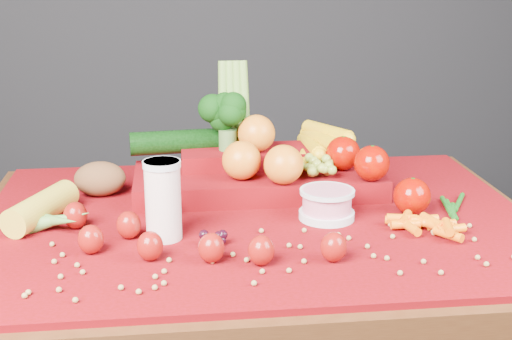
{
  "coord_description": "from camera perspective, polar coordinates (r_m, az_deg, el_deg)",
  "views": [
    {
      "loc": [
        -0.15,
        -1.28,
        1.25
      ],
      "look_at": [
        0.0,
        0.02,
        0.85
      ],
      "focal_mm": 50.0,
      "sensor_mm": 36.0,
      "label": 1
    }
  ],
  "objects": [
    {
      "name": "yogurt_bowl",
      "position": [
        1.36,
        5.69,
        -2.65
      ],
      "size": [
        0.11,
        0.11,
        0.06
      ],
      "rotation": [
        0.0,
        0.0,
        0.15
      ],
      "color": "silver",
      "rests_on": "red_cloth"
    },
    {
      "name": "produce_mound",
      "position": [
        1.51,
        0.83,
        0.53
      ],
      "size": [
        0.59,
        0.35,
        0.27
      ],
      "color": "#6B030F",
      "rests_on": "red_cloth"
    },
    {
      "name": "milk_glass",
      "position": [
        1.26,
        -7.45,
        -2.18
      ],
      "size": [
        0.07,
        0.07,
        0.14
      ],
      "rotation": [
        0.0,
        0.0,
        0.13
      ],
      "color": "silver",
      "rests_on": "red_cloth"
    },
    {
      "name": "soybean_scatter",
      "position": [
        1.19,
        1.25,
        -6.94
      ],
      "size": [
        0.84,
        0.24,
        0.01
      ],
      "primitive_type": null,
      "color": "#A18245",
      "rests_on": "red_cloth"
    },
    {
      "name": "potato",
      "position": [
        1.52,
        -12.37,
        -0.69
      ],
      "size": [
        0.11,
        0.08,
        0.07
      ],
      "primitive_type": "ellipsoid",
      "color": "#56331D",
      "rests_on": "red_cloth"
    },
    {
      "name": "corn_ear",
      "position": [
        1.37,
        -16.23,
        -3.62
      ],
      "size": [
        0.24,
        0.26,
        0.06
      ],
      "rotation": [
        0.0,
        0.0,
        1.16
      ],
      "color": "gold",
      "rests_on": "red_cloth"
    },
    {
      "name": "table",
      "position": [
        1.42,
        0.1,
        -7.78
      ],
      "size": [
        1.1,
        0.8,
        0.75
      ],
      "color": "#351A0C",
      "rests_on": "ground"
    },
    {
      "name": "green_bean_pile",
      "position": [
        1.47,
        15.8,
        -2.9
      ],
      "size": [
        0.14,
        0.12,
        0.01
      ],
      "primitive_type": null,
      "color": "#155914",
      "rests_on": "red_cloth"
    },
    {
      "name": "red_cloth",
      "position": [
        1.38,
        0.1,
        -3.97
      ],
      "size": [
        1.05,
        0.75,
        0.01
      ],
      "primitive_type": "cube",
      "color": "#6B030F",
      "rests_on": "table"
    },
    {
      "name": "dark_grape_cluster",
      "position": [
        1.23,
        -3.08,
        -5.73
      ],
      "size": [
        0.06,
        0.05,
        0.03
      ],
      "primitive_type": null,
      "color": "black",
      "rests_on": "red_cloth"
    },
    {
      "name": "baby_carrot_pile",
      "position": [
        1.32,
        13.67,
        -4.42
      ],
      "size": [
        0.18,
        0.17,
        0.03
      ],
      "primitive_type": null,
      "color": "orange",
      "rests_on": "red_cloth"
    },
    {
      "name": "strawberry_scatter",
      "position": [
        1.24,
        -6.57,
        -4.97
      ],
      "size": [
        0.48,
        0.28,
        0.05
      ],
      "color": "maroon",
      "rests_on": "red_cloth"
    }
  ]
}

